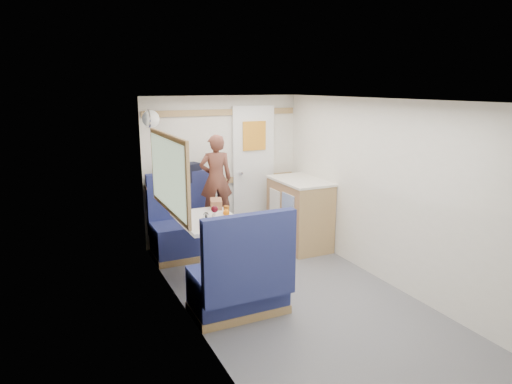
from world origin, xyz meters
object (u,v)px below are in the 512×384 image
beer_glass (226,210)px  dinette_table (209,232)px  salt_grinder (214,218)px  tumbler_left (206,219)px  pepper_grinder (206,217)px  tray (223,219)px  bread_loaf (216,204)px  galley_counter (299,213)px  duffel_bag (180,173)px  cheese_block (231,222)px  bench_near (240,285)px  orange_fruit (226,213)px  bench_far (187,233)px  person (216,179)px  dome_light (151,119)px  wine_glass (215,210)px

beer_glass → dinette_table: bearing=-168.5°
beer_glass → salt_grinder: 0.29m
tumbler_left → pepper_grinder: size_ratio=1.11×
tray → bread_loaf: 0.50m
galley_counter → duffel_bag: size_ratio=1.81×
cheese_block → duffel_bag: bearing=94.5°
bench_near → tumbler_left: bearing=97.8°
duffel_bag → pepper_grinder: (-0.08, -1.21, -0.25)m
orange_fruit → bread_loaf: bearing=84.6°
orange_fruit → bread_loaf: 0.43m
dinette_table → bench_far: (-0.00, 0.86, -0.27)m
bench_near → beer_glass: (0.23, 0.91, 0.47)m
dinette_table → bench_near: size_ratio=0.88×
galley_counter → person: 1.25m
bench_near → pepper_grinder: bench_near is taller
bench_far → pepper_grinder: 1.07m
dome_light → pepper_grinder: size_ratio=2.05×
bench_near → pepper_grinder: size_ratio=10.78×
pepper_grinder → cheese_block: bearing=-50.5°
tray → dome_light: bearing=118.0°
wine_glass → beer_glass: 0.27m
orange_fruit → duffel_bag: bearing=98.3°
orange_fruit → cheese_block: bearing=-101.8°
cheese_block → galley_counter: bearing=33.1°
duffel_bag → orange_fruit: (0.17, -1.17, -0.25)m
dome_light → tumbler_left: 1.46m
galley_counter → wine_glass: 1.63m
beer_glass → duffel_bag: bearing=101.0°
galley_counter → tumbler_left: size_ratio=8.54×
duffel_bag → bread_loaf: size_ratio=2.07×
tray → bread_loaf: bearing=78.3°
bench_near → orange_fruit: bearing=77.2°
cheese_block → person: bearing=78.0°
beer_glass → bread_loaf: 0.33m
person → tray: 0.88m
dinette_table → cheese_block: cheese_block is taller
dome_light → beer_glass: 1.41m
wine_glass → salt_grinder: wine_glass is taller
duffel_bag → cheese_block: bearing=-101.8°
galley_counter → beer_glass: galley_counter is taller
bench_far → wine_glass: 1.13m
bench_far → person: 0.80m
person → beer_glass: bearing=90.9°
beer_glass → person: bearing=79.6°
cheese_block → wine_glass: 0.24m
bench_far → galley_counter: (1.47, -0.31, 0.17)m
person → pepper_grinder: (-0.40, -0.78, -0.23)m
pepper_grinder → bread_loaf: bread_loaf is taller
galley_counter → wine_glass: galley_counter is taller
orange_fruit → beer_glass: (0.04, 0.09, -0.00)m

